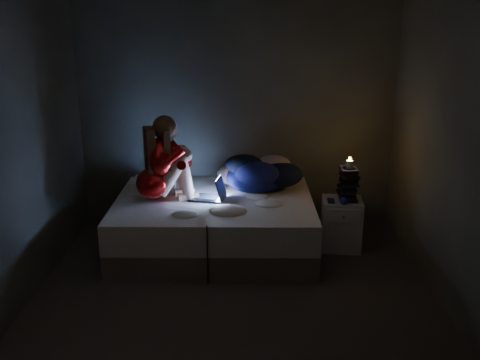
{
  "coord_description": "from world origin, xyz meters",
  "views": [
    {
      "loc": [
        0.08,
        -4.12,
        2.44
      ],
      "look_at": [
        0.05,
        1.0,
        0.8
      ],
      "focal_mm": 39.8,
      "sensor_mm": 36.0,
      "label": 1
    }
  ],
  "objects_px": {
    "laptop": "(206,188)",
    "nightstand": "(341,224)",
    "woman": "(152,159)",
    "phone": "(331,201)",
    "candle": "(350,162)",
    "bed": "(215,224)"
  },
  "relations": [
    {
      "from": "woman",
      "to": "nightstand",
      "type": "bearing_deg",
      "value": -17.76
    },
    {
      "from": "laptop",
      "to": "phone",
      "type": "height_order",
      "value": "laptop"
    },
    {
      "from": "woman",
      "to": "candle",
      "type": "relative_size",
      "value": 11.06
    },
    {
      "from": "laptop",
      "to": "nightstand",
      "type": "relative_size",
      "value": 0.66
    },
    {
      "from": "laptop",
      "to": "nightstand",
      "type": "bearing_deg",
      "value": 11.58
    },
    {
      "from": "nightstand",
      "to": "bed",
      "type": "bearing_deg",
      "value": -173.77
    },
    {
      "from": "woman",
      "to": "candle",
      "type": "distance_m",
      "value": 2.01
    },
    {
      "from": "bed",
      "to": "phone",
      "type": "xyz_separation_m",
      "value": [
        1.22,
        -0.04,
        0.27
      ]
    },
    {
      "from": "woman",
      "to": "nightstand",
      "type": "relative_size",
      "value": 1.62
    },
    {
      "from": "woman",
      "to": "laptop",
      "type": "bearing_deg",
      "value": -15.49
    },
    {
      "from": "candle",
      "to": "phone",
      "type": "height_order",
      "value": "candle"
    },
    {
      "from": "nightstand",
      "to": "candle",
      "type": "distance_m",
      "value": 0.68
    },
    {
      "from": "laptop",
      "to": "nightstand",
      "type": "distance_m",
      "value": 1.48
    },
    {
      "from": "laptop",
      "to": "nightstand",
      "type": "xyz_separation_m",
      "value": [
        1.42,
        0.03,
        -0.42
      ]
    },
    {
      "from": "laptop",
      "to": "candle",
      "type": "bearing_deg",
      "value": 11.54
    },
    {
      "from": "phone",
      "to": "laptop",
      "type": "bearing_deg",
      "value": 176.87
    },
    {
      "from": "laptop",
      "to": "candle",
      "type": "relative_size",
      "value": 4.48
    },
    {
      "from": "phone",
      "to": "woman",
      "type": "bearing_deg",
      "value": 178.47
    },
    {
      "from": "bed",
      "to": "laptop",
      "type": "height_order",
      "value": "laptop"
    },
    {
      "from": "bed",
      "to": "laptop",
      "type": "distance_m",
      "value": 0.42
    },
    {
      "from": "woman",
      "to": "phone",
      "type": "bearing_deg",
      "value": -19.34
    },
    {
      "from": "nightstand",
      "to": "candle",
      "type": "height_order",
      "value": "candle"
    }
  ]
}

